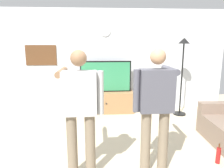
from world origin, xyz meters
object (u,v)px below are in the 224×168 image
Objects in this scene: framed_picture at (41,55)px; person_standing_nearer_couch at (156,104)px; television at (106,76)px; beverage_bottle at (218,155)px; wall_clock at (105,31)px; tv_stand at (106,102)px; person_standing_nearer_lamp at (80,107)px; floor_lamp at (183,61)px.

person_standing_nearer_couch is (2.26, -2.92, -0.49)m from framed_picture.
television is 3.15m from beverage_bottle.
wall_clock is 3.81m from beverage_bottle.
tv_stand is at bearing -9.95° from framed_picture.
framed_picture is 0.45× the size of person_standing_nearer_couch.
person_standing_nearer_couch is at bearing -77.71° from television.
framed_picture is at bearing 112.69° from person_standing_nearer_lamp.
television reaches higher than beverage_bottle.
beverage_bottle is at bearing 3.76° from person_standing_nearer_lamp.
television is 1.20m from wall_clock.
tv_stand is 2.10m from framed_picture.
tv_stand is at bearing -90.00° from television.
tv_stand is 0.82× the size of person_standing_nearer_couch.
tv_stand is 0.82× the size of person_standing_nearer_lamp.
person_standing_nearer_couch is (1.03, 0.03, 0.01)m from person_standing_nearer_lamp.
television is 0.75× the size of person_standing_nearer_couch.
wall_clock reaches higher than television.
framed_picture is (-1.68, 0.00, -0.63)m from wall_clock.
framed_picture is 3.24m from person_standing_nearer_lamp.
framed_picture reaches higher than person_standing_nearer_lamp.
person_standing_nearer_lamp is 1.03m from person_standing_nearer_couch.
person_standing_nearer_lamp is at bearing -176.24° from beverage_bottle.
person_standing_nearer_couch is 1.37m from beverage_bottle.
floor_lamp is (1.89, -0.60, -0.74)m from wall_clock.
person_standing_nearer_couch is at bearing -77.50° from tv_stand.
floor_lamp is at bearing -10.69° from television.
tv_stand is 0.74× the size of floor_lamp.
wall_clock is (0.00, 0.29, 1.85)m from tv_stand.
wall_clock reaches higher than beverage_bottle.
person_standing_nearer_couch is 5.41× the size of beverage_bottle.
floor_lamp is at bearing -9.33° from tv_stand.
tv_stand is 2.22m from floor_lamp.
television is at bearing 169.31° from floor_lamp.
beverage_bottle is (1.63, -2.56, -0.82)m from television.
floor_lamp is at bearing -17.61° from wall_clock.
floor_lamp reaches higher than tv_stand.
person_standing_nearer_couch is at bearing -52.18° from framed_picture.
framed_picture is (-1.68, 0.25, 0.55)m from television.
person_standing_nearer_lamp is (-0.45, -2.65, 0.73)m from tv_stand.
television is at bearing 80.57° from person_standing_nearer_lamp.
person_standing_nearer_lamp is at bearing -98.66° from wall_clock.
television is 4.05× the size of beverage_bottle.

